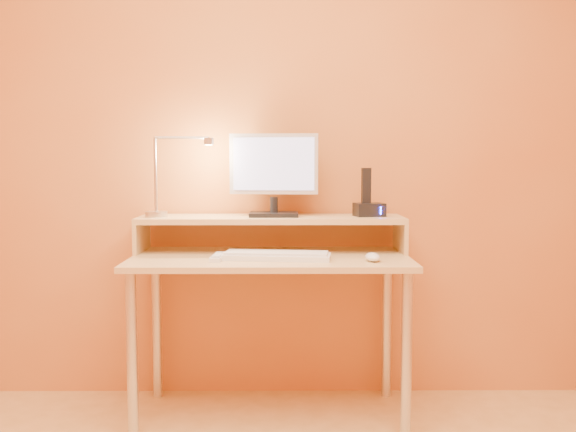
{
  "coord_description": "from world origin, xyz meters",
  "views": [
    {
      "loc": [
        0.06,
        -1.58,
        1.14
      ],
      "look_at": [
        0.08,
        1.13,
        0.9
      ],
      "focal_mm": 40.1,
      "sensor_mm": 36.0,
      "label": 1
    }
  ],
  "objects_px": {
    "phone_dock": "(369,210)",
    "remote_control": "(218,257)",
    "lamp_base": "(156,214)",
    "keyboard": "(277,257)",
    "monitor_panel": "(274,164)",
    "mouse": "(373,257)"
  },
  "relations": [
    {
      "from": "mouse",
      "to": "remote_control",
      "type": "xyz_separation_m",
      "value": [
        -0.64,
        0.05,
        -0.01
      ]
    },
    {
      "from": "lamp_base",
      "to": "keyboard",
      "type": "xyz_separation_m",
      "value": [
        0.54,
        -0.21,
        -0.16
      ]
    },
    {
      "from": "monitor_panel",
      "to": "keyboard",
      "type": "height_order",
      "value": "monitor_panel"
    },
    {
      "from": "monitor_panel",
      "to": "phone_dock",
      "type": "xyz_separation_m",
      "value": [
        0.43,
        -0.01,
        -0.21
      ]
    },
    {
      "from": "lamp_base",
      "to": "monitor_panel",
      "type": "bearing_deg",
      "value": 4.32
    },
    {
      "from": "monitor_panel",
      "to": "phone_dock",
      "type": "bearing_deg",
      "value": 3.38
    },
    {
      "from": "phone_dock",
      "to": "mouse",
      "type": "height_order",
      "value": "phone_dock"
    },
    {
      "from": "remote_control",
      "to": "keyboard",
      "type": "bearing_deg",
      "value": 5.21
    },
    {
      "from": "monitor_panel",
      "to": "phone_dock",
      "type": "height_order",
      "value": "monitor_panel"
    },
    {
      "from": "phone_dock",
      "to": "remote_control",
      "type": "relative_size",
      "value": 0.75
    },
    {
      "from": "lamp_base",
      "to": "keyboard",
      "type": "relative_size",
      "value": 0.22
    },
    {
      "from": "monitor_panel",
      "to": "mouse",
      "type": "xyz_separation_m",
      "value": [
        0.41,
        -0.31,
        -0.38
      ]
    },
    {
      "from": "phone_dock",
      "to": "lamp_base",
      "type": "bearing_deg",
      "value": 171.3
    },
    {
      "from": "monitor_panel",
      "to": "lamp_base",
      "type": "height_order",
      "value": "monitor_panel"
    },
    {
      "from": "mouse",
      "to": "monitor_panel",
      "type": "bearing_deg",
      "value": 139.82
    },
    {
      "from": "remote_control",
      "to": "phone_dock",
      "type": "bearing_deg",
      "value": 24.24
    },
    {
      "from": "keyboard",
      "to": "lamp_base",
      "type": "bearing_deg",
      "value": 165.49
    },
    {
      "from": "phone_dock",
      "to": "mouse",
      "type": "xyz_separation_m",
      "value": [
        -0.02,
        -0.3,
        -0.17
      ]
    },
    {
      "from": "monitor_panel",
      "to": "lamp_base",
      "type": "distance_m",
      "value": 0.58
    },
    {
      "from": "mouse",
      "to": "phone_dock",
      "type": "bearing_deg",
      "value": 82.32
    },
    {
      "from": "phone_dock",
      "to": "keyboard",
      "type": "relative_size",
      "value": 0.29
    },
    {
      "from": "remote_control",
      "to": "monitor_panel",
      "type": "bearing_deg",
      "value": 52.02
    }
  ]
}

